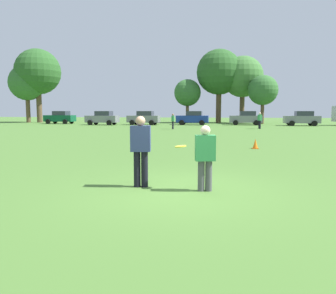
# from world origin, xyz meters

# --- Properties ---
(ground_plane) EXTENTS (170.53, 170.53, 0.00)m
(ground_plane) POSITION_xyz_m (0.00, 0.00, 0.00)
(ground_plane) COLOR #47702D
(player_thrower) EXTENTS (0.51, 0.33, 1.72)m
(player_thrower) POSITION_xyz_m (-0.97, 0.23, 0.97)
(player_thrower) COLOR black
(player_thrower) RESTS_ON ground
(player_defender) EXTENTS (0.49, 0.34, 1.51)m
(player_defender) POSITION_xyz_m (0.58, 0.06, 0.85)
(player_defender) COLOR #4C4C51
(player_defender) RESTS_ON ground
(frisbee) EXTENTS (0.27, 0.27, 0.06)m
(frisbee) POSITION_xyz_m (-0.00, 0.20, 1.01)
(frisbee) COLOR yellow
(traffic_cone) EXTENTS (0.32, 0.32, 0.48)m
(traffic_cone) POSITION_xyz_m (2.59, 9.11, 0.23)
(traffic_cone) COLOR #D8590C
(traffic_cone) RESTS_ON ground
(parked_car_near_left) EXTENTS (4.23, 2.28, 1.82)m
(parked_car_near_left) POSITION_xyz_m (-22.01, 37.14, 0.92)
(parked_car_near_left) COLOR #0C4C2D
(parked_car_near_left) RESTS_ON ground
(parked_car_mid_left) EXTENTS (4.23, 2.28, 1.82)m
(parked_car_mid_left) POSITION_xyz_m (-14.59, 34.37, 0.92)
(parked_car_mid_left) COLOR slate
(parked_car_mid_left) RESTS_ON ground
(parked_car_center) EXTENTS (4.23, 2.28, 1.82)m
(parked_car_center) POSITION_xyz_m (-9.25, 35.44, 0.92)
(parked_car_center) COLOR slate
(parked_car_center) RESTS_ON ground
(parked_car_mid_right) EXTENTS (4.23, 2.28, 1.82)m
(parked_car_mid_right) POSITION_xyz_m (-2.84, 36.37, 0.92)
(parked_car_mid_right) COLOR navy
(parked_car_mid_right) RESTS_ON ground
(parked_car_near_right) EXTENTS (4.23, 2.28, 1.82)m
(parked_car_near_right) POSITION_xyz_m (4.09, 37.15, 0.92)
(parked_car_near_right) COLOR slate
(parked_car_near_right) RESTS_ON ground
(parked_car_far_right) EXTENTS (4.23, 2.28, 1.82)m
(parked_car_far_right) POSITION_xyz_m (10.83, 35.99, 0.92)
(parked_car_far_right) COLOR slate
(parked_car_far_right) RESTS_ON ground
(bystander_sideline_watcher) EXTENTS (0.25, 0.43, 1.57)m
(bystander_sideline_watcher) POSITION_xyz_m (-3.95, 25.79, 0.89)
(bystander_sideline_watcher) COLOR black
(bystander_sideline_watcher) RESTS_ON ground
(bystander_far_jogger) EXTENTS (0.42, 0.53, 1.69)m
(bystander_far_jogger) POSITION_xyz_m (4.81, 27.75, 0.95)
(bystander_far_jogger) COLOR black
(bystander_far_jogger) RESTS_ON ground
(tree_west_oak) EXTENTS (5.59, 5.59, 9.09)m
(tree_west_oak) POSITION_xyz_m (-29.54, 41.26, 6.25)
(tree_west_oak) COLOR brown
(tree_west_oak) RESTS_ON ground
(tree_west_maple) EXTENTS (7.12, 7.12, 11.57)m
(tree_west_maple) POSITION_xyz_m (-27.93, 41.82, 7.96)
(tree_west_maple) COLOR brown
(tree_west_maple) RESTS_ON ground
(tree_center_elm) EXTENTS (4.12, 4.12, 6.70)m
(tree_center_elm) POSITION_xyz_m (-4.36, 44.03, 4.61)
(tree_center_elm) COLOR brown
(tree_center_elm) RESTS_ON ground
(tree_east_birch) EXTENTS (6.92, 6.92, 11.24)m
(tree_east_birch) POSITION_xyz_m (0.42, 44.84, 7.73)
(tree_east_birch) COLOR brown
(tree_east_birch) RESTS_ON ground
(tree_east_oak) EXTENTS (6.27, 6.27, 10.19)m
(tree_east_oak) POSITION_xyz_m (4.00, 45.17, 7.01)
(tree_east_oak) COLOR brown
(tree_east_oak) RESTS_ON ground
(tree_far_east_pine) EXTENTS (4.25, 4.25, 6.90)m
(tree_far_east_pine) POSITION_xyz_m (6.66, 41.70, 4.75)
(tree_far_east_pine) COLOR brown
(tree_far_east_pine) RESTS_ON ground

